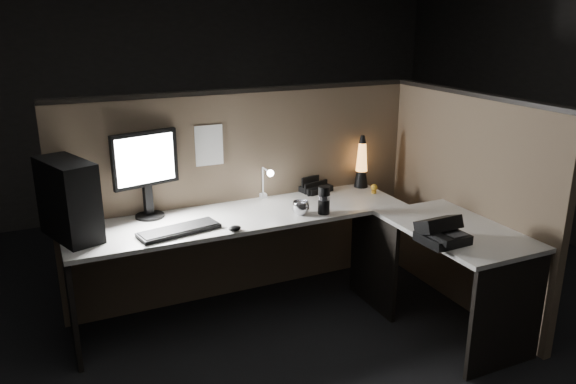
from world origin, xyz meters
name	(u,v)px	position (x,y,z in m)	size (l,w,h in m)	color
floor	(300,349)	(0.00, 0.00, 0.00)	(6.00, 6.00, 0.00)	black
room_shell	(302,91)	(0.00, 0.00, 1.62)	(6.00, 6.00, 6.00)	silver
partition_back	(246,195)	(0.00, 0.93, 0.75)	(2.66, 0.06, 1.50)	brown
partition_right	(465,204)	(1.33, 0.10, 0.75)	(0.06, 1.66, 1.50)	brown
desk	(309,245)	(0.18, 0.25, 0.58)	(2.60, 1.60, 0.73)	beige
pc_tower	(68,200)	(-1.22, 0.66, 0.97)	(0.21, 0.46, 0.48)	black
monitor	(146,166)	(-0.72, 0.83, 1.08)	(0.44, 0.19, 0.58)	black
keyboard	(179,230)	(-0.62, 0.46, 0.74)	(0.51, 0.17, 0.02)	black
mouse	(235,228)	(-0.29, 0.34, 0.75)	(0.09, 0.06, 0.03)	black
clip_lamp	(267,181)	(0.12, 0.81, 0.87)	(0.05, 0.19, 0.25)	silver
organizer	(314,186)	(0.54, 0.88, 0.77)	(0.26, 0.24, 0.17)	black
lava_lamp	(362,166)	(0.92, 0.82, 0.90)	(0.11, 0.11, 0.41)	black
travel_mug	(324,200)	(0.36, 0.39, 0.83)	(0.08, 0.08, 0.19)	black
steel_mug	(301,208)	(0.21, 0.44, 0.78)	(0.12, 0.12, 0.09)	silver
figurine	(374,188)	(0.92, 0.63, 0.77)	(0.05, 0.05, 0.05)	gold
pinned_paper	(209,145)	(-0.27, 0.90, 1.16)	(0.20, 0.00, 0.28)	white
desk_phone	(441,232)	(0.76, -0.33, 0.79)	(0.27, 0.28, 0.16)	black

